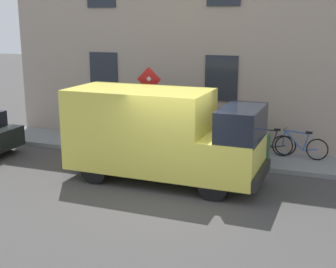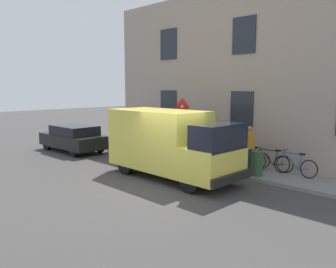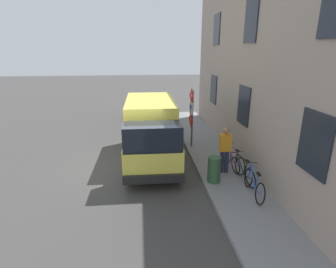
{
  "view_description": "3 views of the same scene",
  "coord_description": "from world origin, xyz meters",
  "px_view_note": "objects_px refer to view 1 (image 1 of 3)",
  "views": [
    {
      "loc": [
        -10.34,
        -3.7,
        4.28
      ],
      "look_at": [
        2.36,
        1.1,
        0.93
      ],
      "focal_mm": 49.09,
      "sensor_mm": 36.0,
      "label": 1
    },
    {
      "loc": [
        -8.1,
        -7.96,
        3.38
      ],
      "look_at": [
        1.73,
        1.74,
        1.46
      ],
      "focal_mm": 36.58,
      "sensor_mm": 36.0,
      "label": 2
    },
    {
      "loc": [
        0.45,
        -9.72,
        4.51
      ],
      "look_at": [
        1.56,
        0.9,
        1.08
      ],
      "focal_mm": 28.25,
      "sensor_mm": 36.0,
      "label": 3
    }
  ],
  "objects_px": {
    "pedestrian": "(244,127)",
    "litter_bin": "(262,149)",
    "sign_post_stacked": "(149,103)",
    "bicycle_black": "(268,143)",
    "bicycle_blue": "(299,146)",
    "delivery_van": "(160,133)",
    "bicycle_purple": "(238,141)"
  },
  "relations": [
    {
      "from": "sign_post_stacked",
      "to": "litter_bin",
      "type": "height_order",
      "value": "sign_post_stacked"
    },
    {
      "from": "bicycle_blue",
      "to": "litter_bin",
      "type": "relative_size",
      "value": 1.91
    },
    {
      "from": "bicycle_black",
      "to": "pedestrian",
      "type": "xyz_separation_m",
      "value": [
        -0.44,
        0.71,
        0.56
      ]
    },
    {
      "from": "sign_post_stacked",
      "to": "bicycle_black",
      "type": "height_order",
      "value": "sign_post_stacked"
    },
    {
      "from": "bicycle_black",
      "to": "bicycle_purple",
      "type": "relative_size",
      "value": 1.0
    },
    {
      "from": "bicycle_blue",
      "to": "bicycle_purple",
      "type": "height_order",
      "value": "same"
    },
    {
      "from": "sign_post_stacked",
      "to": "pedestrian",
      "type": "xyz_separation_m",
      "value": [
        0.72,
        -2.87,
        -0.72
      ]
    },
    {
      "from": "bicycle_black",
      "to": "delivery_van",
      "type": "bearing_deg",
      "value": 44.01
    },
    {
      "from": "bicycle_purple",
      "to": "litter_bin",
      "type": "xyz_separation_m",
      "value": [
        -1.01,
        -0.93,
        0.08
      ]
    },
    {
      "from": "sign_post_stacked",
      "to": "delivery_van",
      "type": "distance_m",
      "value": 2.25
    },
    {
      "from": "delivery_van",
      "to": "litter_bin",
      "type": "relative_size",
      "value": 5.95
    },
    {
      "from": "bicycle_blue",
      "to": "delivery_van",
      "type": "bearing_deg",
      "value": 45.89
    },
    {
      "from": "delivery_van",
      "to": "litter_bin",
      "type": "distance_m",
      "value": 3.27
    },
    {
      "from": "sign_post_stacked",
      "to": "bicycle_blue",
      "type": "bearing_deg",
      "value": -75.63
    },
    {
      "from": "bicycle_blue",
      "to": "pedestrian",
      "type": "height_order",
      "value": "pedestrian"
    },
    {
      "from": "bicycle_purple",
      "to": "litter_bin",
      "type": "relative_size",
      "value": 1.9
    },
    {
      "from": "litter_bin",
      "to": "bicycle_black",
      "type": "bearing_deg",
      "value": -1.25
    },
    {
      "from": "bicycle_blue",
      "to": "bicycle_purple",
      "type": "xyz_separation_m",
      "value": [
        -0.0,
        1.91,
        0.0
      ]
    },
    {
      "from": "bicycle_black",
      "to": "litter_bin",
      "type": "bearing_deg",
      "value": 81.55
    },
    {
      "from": "sign_post_stacked",
      "to": "bicycle_purple",
      "type": "distance_m",
      "value": 3.14
    },
    {
      "from": "pedestrian",
      "to": "litter_bin",
      "type": "bearing_deg",
      "value": 141.23
    },
    {
      "from": "delivery_van",
      "to": "pedestrian",
      "type": "height_order",
      "value": "delivery_van"
    },
    {
      "from": "delivery_van",
      "to": "pedestrian",
      "type": "relative_size",
      "value": 3.11
    },
    {
      "from": "delivery_van",
      "to": "bicycle_blue",
      "type": "height_order",
      "value": "delivery_van"
    },
    {
      "from": "delivery_van",
      "to": "bicycle_black",
      "type": "bearing_deg",
      "value": 51.99
    },
    {
      "from": "bicycle_blue",
      "to": "litter_bin",
      "type": "xyz_separation_m",
      "value": [
        -1.01,
        0.98,
        0.08
      ]
    },
    {
      "from": "bicycle_black",
      "to": "litter_bin",
      "type": "relative_size",
      "value": 1.9
    },
    {
      "from": "bicycle_black",
      "to": "bicycle_purple",
      "type": "xyz_separation_m",
      "value": [
        -0.0,
        0.96,
        0.0
      ]
    },
    {
      "from": "sign_post_stacked",
      "to": "litter_bin",
      "type": "xyz_separation_m",
      "value": [
        0.15,
        -3.56,
        -1.2
      ]
    },
    {
      "from": "pedestrian",
      "to": "bicycle_black",
      "type": "bearing_deg",
      "value": -147.24
    },
    {
      "from": "delivery_van",
      "to": "bicycle_blue",
      "type": "xyz_separation_m",
      "value": [
        3.06,
        -3.42,
        -0.82
      ]
    },
    {
      "from": "litter_bin",
      "to": "sign_post_stacked",
      "type": "bearing_deg",
      "value": 92.4
    }
  ]
}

